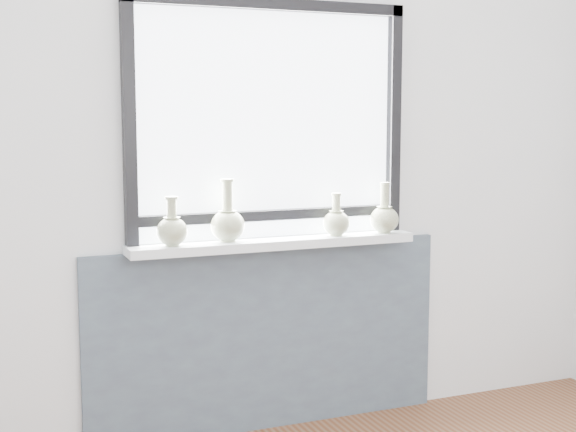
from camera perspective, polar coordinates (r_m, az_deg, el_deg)
name	(u,v)px	position (r m, az deg, el deg)	size (l,w,h in m)	color
back_wall	(266,148)	(3.62, -1.57, 4.87)	(3.60, 0.02, 2.60)	silver
apron_panel	(269,337)	(3.73, -1.36, -8.61)	(1.70, 0.03, 0.86)	#4A5C69
windowsill	(274,243)	(3.57, -0.98, -1.93)	(1.32, 0.18, 0.04)	silver
window	(269,116)	(3.58, -1.37, 7.11)	(1.30, 0.06, 1.05)	black
vase_a	(172,229)	(3.39, -8.25, -0.93)	(0.13, 0.13, 0.21)	#ACB38C
vase_b	(228,222)	(3.49, -4.31, -0.46)	(0.15, 0.15, 0.27)	#ACB38C
vase_c	(336,221)	(3.65, 3.46, -0.38)	(0.12, 0.12, 0.20)	#ACB38C
vase_d	(384,217)	(3.76, 6.86, -0.09)	(0.13, 0.13, 0.24)	#ACB38C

